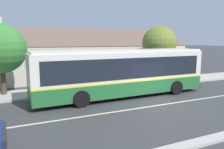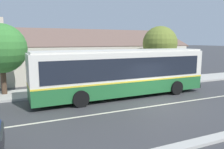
% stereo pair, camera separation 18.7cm
% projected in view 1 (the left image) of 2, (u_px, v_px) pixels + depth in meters
% --- Properties ---
extents(ground_plane, '(300.00, 300.00, 0.00)m').
position_uv_depth(ground_plane, '(163.00, 105.00, 13.35)').
color(ground_plane, '#38383A').
extents(sidewalk_far, '(60.00, 3.00, 0.15)m').
position_uv_depth(sidewalk_far, '(119.00, 85.00, 18.71)').
color(sidewalk_far, '#ADAAA3').
rests_on(sidewalk_far, ground).
extents(lane_divider_stripe, '(60.00, 0.16, 0.01)m').
position_uv_depth(lane_divider_stripe, '(163.00, 105.00, 13.35)').
color(lane_divider_stripe, beige).
rests_on(lane_divider_stripe, ground).
extents(community_building, '(25.70, 9.75, 6.25)m').
position_uv_depth(community_building, '(69.00, 60.00, 24.71)').
color(community_building, beige).
rests_on(community_building, ground).
extents(transit_bus, '(12.39, 2.91, 3.25)m').
position_uv_depth(transit_bus, '(122.00, 72.00, 15.13)').
color(transit_bus, '#236633').
rests_on(transit_bus, ground).
extents(street_tree_primary, '(3.25, 3.25, 5.25)m').
position_uv_depth(street_tree_primary, '(159.00, 45.00, 20.81)').
color(street_tree_primary, '#4C3828').
rests_on(street_tree_primary, ground).
extents(street_tree_secondary, '(3.42, 3.42, 5.06)m').
position_uv_depth(street_tree_secondary, '(1.00, 50.00, 14.95)').
color(street_tree_secondary, '#4C3828').
rests_on(street_tree_secondary, ground).
extents(bus_stop_sign, '(0.36, 0.07, 2.40)m').
position_uv_depth(bus_stop_sign, '(171.00, 66.00, 19.50)').
color(bus_stop_sign, gray).
rests_on(bus_stop_sign, sidewalk_far).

